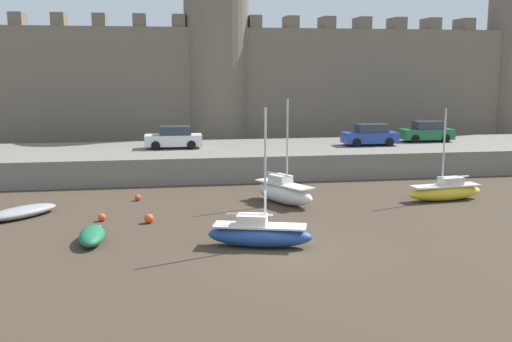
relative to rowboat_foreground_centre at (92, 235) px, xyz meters
name	(u,v)px	position (x,y,z in m)	size (l,w,h in m)	color
ground_plane	(288,251)	(8.26, -2.47, -0.35)	(160.00, 160.00, 0.00)	#423528
quay_road	(232,159)	(8.26, 17.36, 0.53)	(70.41, 10.00, 1.76)	slate
castle	(217,75)	(8.26, 28.18, 6.58)	(64.87, 6.46, 19.47)	#706354
rowboat_foreground_centre	(92,235)	(0.00, 0.00, 0.00)	(1.15, 2.88, 0.67)	#1E6B47
sailboat_foreground_left	(259,233)	(7.15, -1.71, 0.23)	(4.66, 2.44, 5.97)	#234793
sailboat_midflat_right	(446,191)	(19.27, 5.53, 0.20)	(4.76, 1.74, 5.32)	yellow
rowboat_midflat_centre	(22,212)	(-4.05, 5.21, -0.05)	(3.79, 3.75, 0.56)	gray
sailboat_foreground_right	(284,192)	(9.88, 6.23, 0.32)	(3.29, 4.52, 5.91)	silver
mooring_buoy_mid_mud	(102,217)	(0.07, 3.79, -0.15)	(0.40, 0.40, 0.40)	#E04C1E
mooring_buoy_near_channel	(149,219)	(2.41, 3.02, -0.11)	(0.47, 0.47, 0.47)	#E04C1E
mooring_buoy_near_shore	(138,198)	(1.69, 8.24, -0.17)	(0.37, 0.37, 0.37)	#E04C1E
car_quay_west	(174,138)	(4.04, 17.62, 2.19)	(4.13, 1.93, 1.62)	silver
car_quay_centre_west	(427,132)	(24.05, 18.53, 2.19)	(4.13, 1.93, 1.62)	#1E6638
car_quay_east	(370,135)	(18.77, 16.99, 2.19)	(4.13, 1.93, 1.62)	#263F99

